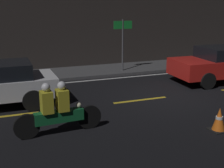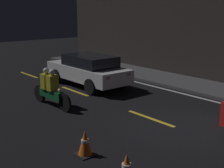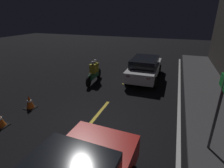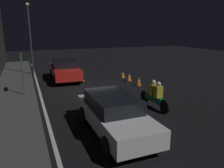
# 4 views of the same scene
# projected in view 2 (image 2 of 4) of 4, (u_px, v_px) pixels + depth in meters

# --- Properties ---
(ground_plane) EXTENTS (56.00, 56.00, 0.00)m
(ground_plane) POSITION_uv_depth(u_px,v_px,m) (175.00, 127.00, 9.39)
(ground_plane) COLOR black
(lane_dash_a) EXTENTS (2.00, 0.14, 0.01)m
(lane_dash_a) POSITION_uv_depth(u_px,v_px,m) (29.00, 75.00, 16.86)
(lane_dash_a) COLOR gold
(lane_dash_a) RESTS_ON ground
(lane_dash_b) EXTENTS (2.00, 0.14, 0.01)m
(lane_dash_b) POSITION_uv_depth(u_px,v_px,m) (75.00, 91.00, 13.50)
(lane_dash_b) COLOR gold
(lane_dash_b) RESTS_ON ground
(lane_dash_c) EXTENTS (2.00, 0.14, 0.01)m
(lane_dash_c) POSITION_uv_depth(u_px,v_px,m) (150.00, 118.00, 10.13)
(lane_dash_c) COLOR gold
(lane_dash_c) RESTS_ON ground
(sedan_white) EXTENTS (4.45, 1.85, 1.44)m
(sedan_white) POSITION_uv_depth(u_px,v_px,m) (88.00, 69.00, 14.30)
(sedan_white) COLOR silver
(sedan_white) RESTS_ON ground
(motorcycle) EXTENTS (2.31, 0.40, 1.40)m
(motorcycle) POSITION_uv_depth(u_px,v_px,m) (50.00, 89.00, 11.29)
(motorcycle) COLOR black
(motorcycle) RESTS_ON ground
(traffic_cone_near) EXTENTS (0.45, 0.45, 0.64)m
(traffic_cone_near) POSITION_uv_depth(u_px,v_px,m) (85.00, 143.00, 7.52)
(traffic_cone_near) COLOR black
(traffic_cone_near) RESTS_ON ground
(traffic_cone_mid) EXTENTS (0.49, 0.49, 0.60)m
(traffic_cone_mid) POSITION_uv_depth(u_px,v_px,m) (127.00, 168.00, 6.39)
(traffic_cone_mid) COLOR black
(traffic_cone_mid) RESTS_ON ground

